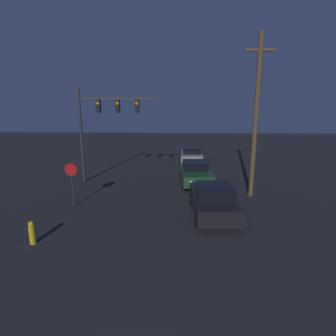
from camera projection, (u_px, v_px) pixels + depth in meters
The scene contains 7 objects.
car_near at pixel (213, 200), 12.92m from camera, with size 2.20×4.76×1.60m.
car_mid at pixel (195, 173), 18.59m from camera, with size 2.28×4.79×1.60m.
car_far at pixel (191, 155), 25.87m from camera, with size 2.08×4.71×1.60m.
traffic_signal_mast at pixel (102, 118), 18.30m from camera, with size 5.50×0.30×6.71m.
stop_sign at pixel (72, 177), 14.01m from camera, with size 0.66×0.07×2.36m.
utility_pole at pixel (256, 116), 15.06m from camera, with size 1.70×0.28×9.28m.
fire_hydrant at pixel (32, 233), 10.17m from camera, with size 0.24×0.24×0.93m.
Camera 1 is at (0.82, -1.93, 5.09)m, focal length 28.00 mm.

